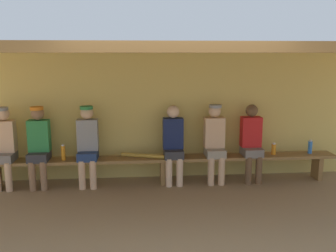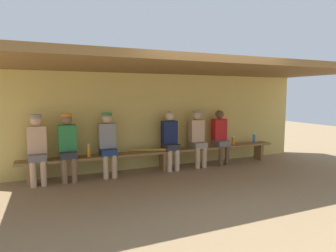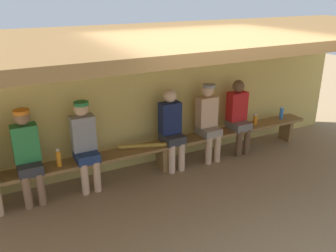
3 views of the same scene
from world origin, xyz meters
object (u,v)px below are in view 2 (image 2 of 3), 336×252
player_in_red (170,138)px  player_in_blue (108,141)px  player_middle (68,144)px  bench (163,153)px  player_shirtless_tan (197,136)px  player_leftmost (37,146)px  water_bottle_blue (234,141)px  player_in_white (220,135)px  water_bottle_clear (254,138)px  water_bottle_orange (89,151)px  baseball_bat (149,150)px

player_in_red → player_in_blue: bearing=180.0°
player_middle → bench: bearing=-0.1°
bench → player_shirtless_tan: size_ratio=4.46×
player_leftmost → water_bottle_blue: size_ratio=6.52×
player_shirtless_tan → player_in_red: 0.71m
player_in_white → player_shirtless_tan: player_shirtless_tan is taller
bench → water_bottle_clear: (2.60, 0.02, 0.19)m
player_in_red → water_bottle_orange: 1.83m
player_in_white → water_bottle_blue: 0.44m
player_in_blue → bench: bearing=-0.2°
player_shirtless_tan → player_in_white: bearing=-0.0°
player_in_white → baseball_bat: player_in_white is taller
water_bottle_orange → baseball_bat: 1.31m
water_bottle_blue → water_bottle_orange: (-3.58, -0.04, 0.03)m
baseball_bat → bench: bearing=18.3°
water_bottle_clear → water_bottle_blue: size_ratio=1.17×
water_bottle_blue → baseball_bat: size_ratio=0.27×
player_in_blue → player_in_white: bearing=-0.0°
player_shirtless_tan → player_in_blue: 2.14m
player_middle → water_bottle_orange: size_ratio=5.10×
player_middle → water_bottle_clear: 4.64m
player_in_blue → baseball_bat: size_ratio=1.76×
player_shirtless_tan → player_middle: (-2.93, 0.00, 0.00)m
bench → baseball_bat: size_ratio=7.87×
player_in_red → water_bottle_blue: player_in_red is taller
player_leftmost → player_in_white: bearing=-0.0°
player_in_white → player_in_blue: (-2.78, 0.00, 0.02)m
player_in_blue → water_bottle_clear: bearing=0.3°
player_in_white → player_in_blue: size_ratio=0.99×
baseball_bat → player_in_white: bearing=18.4°
bench → water_bottle_clear: 2.61m
player_leftmost → player_in_blue: 1.34m
player_shirtless_tan → player_middle: same height
player_in_blue → player_shirtless_tan: bearing=0.0°
player_shirtless_tan → water_bottle_blue: size_ratio=6.52×
water_bottle_orange → baseball_bat: water_bottle_orange is taller
water_bottle_clear → baseball_bat: (-2.94, -0.02, -0.08)m
player_in_blue → player_leftmost: bearing=180.0°
player_in_blue → player_in_red: bearing=-0.0°
player_shirtless_tan → water_bottle_orange: (-2.54, -0.04, -0.16)m
water_bottle_blue → water_bottle_orange: bearing=-179.3°
player_leftmost → player_in_blue: size_ratio=1.00×
player_shirtless_tan → water_bottle_blue: player_shirtless_tan is taller
player_leftmost → water_bottle_orange: (0.95, -0.04, -0.16)m
player_leftmost → water_bottle_clear: size_ratio=5.57×
player_leftmost → player_in_red: (2.77, -0.00, -0.02)m
player_in_white → player_in_red: size_ratio=1.00×
player_in_white → player_in_blue: bearing=180.0°
player_leftmost → water_bottle_blue: bearing=0.0°
water_bottle_clear → baseball_bat: water_bottle_clear is taller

